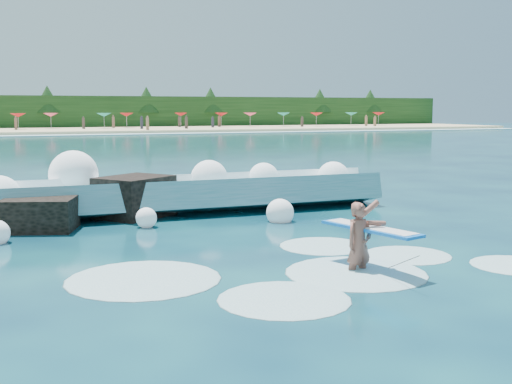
{
  "coord_description": "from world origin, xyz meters",
  "views": [
    {
      "loc": [
        -3.99,
        -11.72,
        3.13
      ],
      "look_at": [
        1.5,
        2.0,
        1.2
      ],
      "focal_mm": 45.0,
      "sensor_mm": 36.0,
      "label": 1
    }
  ],
  "objects": [
    {
      "name": "ground",
      "position": [
        0.0,
        0.0,
        0.0
      ],
      "size": [
        200.0,
        200.0,
        0.0
      ],
      "primitive_type": "plane",
      "color": "#072039",
      "rests_on": "ground"
    },
    {
      "name": "beach",
      "position": [
        0.0,
        78.0,
        0.2
      ],
      "size": [
        140.0,
        20.0,
        0.4
      ],
      "primitive_type": "cube",
      "color": "tan",
      "rests_on": "ground"
    },
    {
      "name": "wet_band",
      "position": [
        0.0,
        67.0,
        0.04
      ],
      "size": [
        140.0,
        5.0,
        0.08
      ],
      "primitive_type": "cube",
      "color": "silver",
      "rests_on": "ground"
    },
    {
      "name": "treeline",
      "position": [
        0.0,
        88.0,
        2.5
      ],
      "size": [
        140.0,
        4.0,
        5.0
      ],
      "primitive_type": "cube",
      "color": "black",
      "rests_on": "ground"
    },
    {
      "name": "breaking_wave",
      "position": [
        -0.78,
        7.08,
        0.49
      ],
      "size": [
        16.26,
        2.61,
        1.4
      ],
      "color": "teal",
      "rests_on": "ground"
    },
    {
      "name": "rock_cluster",
      "position": [
        -3.49,
        6.32,
        0.44
      ],
      "size": [
        8.32,
        3.35,
        1.38
      ],
      "color": "black",
      "rests_on": "ground"
    },
    {
      "name": "surfer_with_board",
      "position": [
        2.39,
        -1.25,
        0.6
      ],
      "size": [
        1.15,
        2.85,
        1.64
      ],
      "color": "brown",
      "rests_on": "ground"
    },
    {
      "name": "wave_spray",
      "position": [
        -1.18,
        6.97,
        0.9
      ],
      "size": [
        15.05,
        4.63,
        2.04
      ],
      "color": "white",
      "rests_on": "ground"
    },
    {
      "name": "surf_foam",
      "position": [
        1.17,
        -0.85,
        0.0
      ],
      "size": [
        9.49,
        5.58,
        0.14
      ],
      "color": "silver",
      "rests_on": "ground"
    },
    {
      "name": "beach_umbrellas",
      "position": [
        0.1,
        80.13,
        2.25
      ],
      "size": [
        111.35,
        6.84,
        0.5
      ],
      "color": "red",
      "rests_on": "ground"
    }
  ]
}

